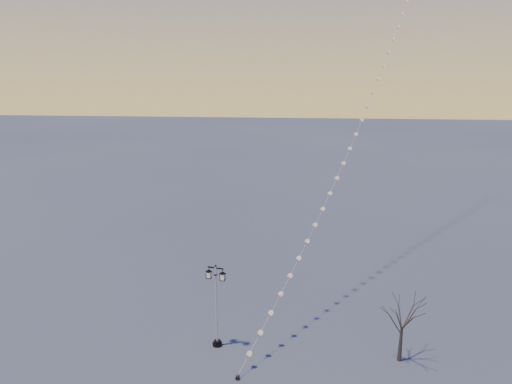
# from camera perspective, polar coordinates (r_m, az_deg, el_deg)

# --- Properties ---
(ground) EXTENTS (300.00, 300.00, 0.00)m
(ground) POSITION_cam_1_polar(r_m,az_deg,el_deg) (28.08, -0.14, -19.84)
(ground) COLOR #4D504E
(ground) RESTS_ON ground
(street_lamp) EXTENTS (1.29, 0.66, 5.17)m
(street_lamp) POSITION_cam_1_polar(r_m,az_deg,el_deg) (27.99, -4.87, -13.20)
(street_lamp) COLOR black
(street_lamp) RESTS_ON ground
(bare_tree) EXTENTS (2.37, 2.37, 3.93)m
(bare_tree) POSITION_cam_1_polar(r_m,az_deg,el_deg) (27.83, 17.49, -14.34)
(bare_tree) COLOR #382E24
(bare_tree) RESTS_ON ground
(kite_train) EXTENTS (18.36, 37.84, 36.10)m
(kite_train) POSITION_cam_1_polar(r_m,az_deg,el_deg) (40.40, 14.69, 16.98)
(kite_train) COLOR black
(kite_train) RESTS_ON ground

